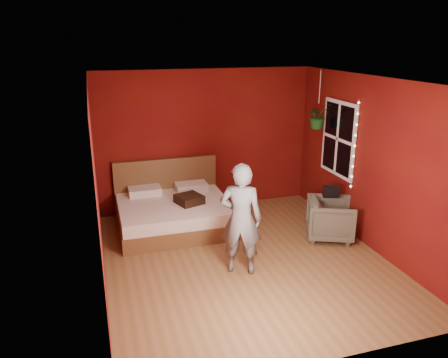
{
  "coord_description": "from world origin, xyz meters",
  "views": [
    {
      "loc": [
        -1.97,
        -5.43,
        3.14
      ],
      "look_at": [
        -0.2,
        0.4,
        1.15
      ],
      "focal_mm": 35.0,
      "sensor_mm": 36.0,
      "label": 1
    }
  ],
  "objects": [
    {
      "name": "bed",
      "position": [
        -0.78,
        1.49,
        0.27
      ],
      "size": [
        1.88,
        1.59,
        1.03
      ],
      "color": "brown",
      "rests_on": "ground"
    },
    {
      "name": "room_walls",
      "position": [
        0.0,
        0.0,
        1.68
      ],
      "size": [
        4.04,
        4.54,
        2.62
      ],
      "color": "#66150A",
      "rests_on": "ground"
    },
    {
      "name": "handbag",
      "position": [
        1.62,
        0.43,
        0.75
      ],
      "size": [
        0.28,
        0.2,
        0.18
      ],
      "primitive_type": "cube",
      "rotation": [
        0.0,
        0.0,
        -0.29
      ],
      "color": "black",
      "rests_on": "armchair"
    },
    {
      "name": "floor",
      "position": [
        0.0,
        0.0,
        0.0
      ],
      "size": [
        4.5,
        4.5,
        0.0
      ],
      "primitive_type": "plane",
      "color": "brown",
      "rests_on": "ground"
    },
    {
      "name": "fairy_lights",
      "position": [
        1.94,
        0.37,
        1.5
      ],
      "size": [
        0.04,
        0.04,
        1.45
      ],
      "color": "silver",
      "rests_on": "room_walls"
    },
    {
      "name": "person",
      "position": [
        -0.17,
        -0.29,
        0.79
      ],
      "size": [
        0.68,
        0.58,
        1.58
      ],
      "primitive_type": "imported",
      "rotation": [
        0.0,
        0.0,
        2.71
      ],
      "color": "slate",
      "rests_on": "ground"
    },
    {
      "name": "window",
      "position": [
        1.97,
        0.9,
        1.5
      ],
      "size": [
        0.05,
        0.97,
        1.27
      ],
      "color": "white",
      "rests_on": "room_walls"
    },
    {
      "name": "throw_pillow",
      "position": [
        -0.54,
        1.3,
        0.54
      ],
      "size": [
        0.5,
        0.5,
        0.14
      ],
      "primitive_type": "cube",
      "rotation": [
        0.0,
        0.0,
        0.32
      ],
      "color": "black",
      "rests_on": "bed"
    },
    {
      "name": "hanging_plant",
      "position": [
        1.77,
        1.29,
        1.83
      ],
      "size": [
        0.43,
        0.38,
        0.99
      ],
      "color": "silver",
      "rests_on": "room_walls"
    },
    {
      "name": "armchair",
      "position": [
        1.57,
        0.3,
        0.33
      ],
      "size": [
        0.95,
        0.94,
        0.66
      ],
      "primitive_type": "imported",
      "rotation": [
        0.0,
        0.0,
        1.16
      ],
      "color": "#5E5A4A",
      "rests_on": "ground"
    }
  ]
}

